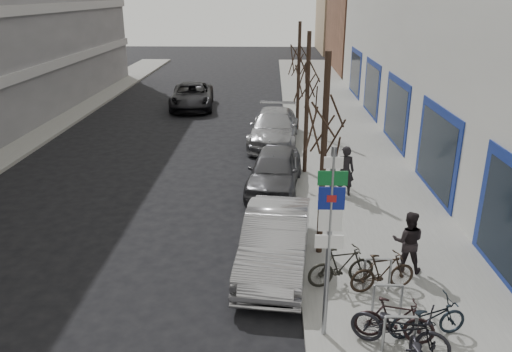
# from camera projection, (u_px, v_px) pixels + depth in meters

# --- Properties ---
(ground) EXTENTS (120.00, 120.00, 0.00)m
(ground) POSITION_uv_depth(u_px,v_px,m) (209.00, 337.00, 10.47)
(ground) COLOR black
(ground) RESTS_ON ground
(sidewalk_east) EXTENTS (5.00, 70.00, 0.15)m
(sidewalk_east) POSITION_uv_depth(u_px,v_px,m) (353.00, 174.00, 19.69)
(sidewalk_east) COLOR slate
(sidewalk_east) RESTS_ON ground
(brick_building_far) EXTENTS (12.00, 14.00, 8.00)m
(brick_building_far) POSITION_uv_depth(u_px,v_px,m) (399.00, 25.00, 46.22)
(brick_building_far) COLOR brown
(brick_building_far) RESTS_ON ground
(tan_building_far) EXTENTS (13.00, 12.00, 9.00)m
(tan_building_far) POSITION_uv_depth(u_px,v_px,m) (374.00, 13.00, 60.10)
(tan_building_far) COLOR #937A5B
(tan_building_far) RESTS_ON ground
(highway_sign_pole) EXTENTS (0.55, 0.10, 4.20)m
(highway_sign_pole) POSITION_uv_depth(u_px,v_px,m) (329.00, 234.00, 9.54)
(highway_sign_pole) COLOR gray
(highway_sign_pole) RESTS_ON ground
(bike_rack) EXTENTS (0.66, 2.26, 0.83)m
(bike_rack) POSITION_uv_depth(u_px,v_px,m) (388.00, 297.00, 10.69)
(bike_rack) COLOR gray
(bike_rack) RESTS_ON sidewalk_east
(tree_near) EXTENTS (1.80, 1.80, 5.50)m
(tree_near) POSITION_uv_depth(u_px,v_px,m) (326.00, 109.00, 12.25)
(tree_near) COLOR black
(tree_near) RESTS_ON ground
(tree_mid) EXTENTS (1.80, 1.80, 5.50)m
(tree_mid) POSITION_uv_depth(u_px,v_px,m) (308.00, 70.00, 18.35)
(tree_mid) COLOR black
(tree_mid) RESTS_ON ground
(tree_far) EXTENTS (1.80, 1.80, 5.50)m
(tree_far) POSITION_uv_depth(u_px,v_px,m) (299.00, 51.00, 24.45)
(tree_far) COLOR black
(tree_far) RESTS_ON ground
(meter_front) EXTENTS (0.10, 0.08, 1.27)m
(meter_front) POSITION_uv_depth(u_px,v_px,m) (304.00, 234.00, 12.90)
(meter_front) COLOR gray
(meter_front) RESTS_ON sidewalk_east
(meter_mid) EXTENTS (0.10, 0.08, 1.27)m
(meter_mid) POSITION_uv_depth(u_px,v_px,m) (295.00, 165.00, 18.06)
(meter_mid) COLOR gray
(meter_mid) RESTS_ON sidewalk_east
(meter_back) EXTENTS (0.10, 0.08, 1.27)m
(meter_back) POSITION_uv_depth(u_px,v_px,m) (290.00, 127.00, 23.22)
(meter_back) COLOR gray
(meter_back) RESTS_ON sidewalk_east
(bike_near_right) EXTENTS (1.68, 0.83, 0.98)m
(bike_near_right) POSITION_uv_depth(u_px,v_px,m) (394.00, 320.00, 9.98)
(bike_near_right) COLOR black
(bike_near_right) RESTS_ON sidewalk_east
(bike_mid_curb) EXTENTS (1.72, 0.83, 1.01)m
(bike_mid_curb) POSITION_uv_depth(u_px,v_px,m) (428.00, 315.00, 10.11)
(bike_mid_curb) COLOR black
(bike_mid_curb) RESTS_ON sidewalk_east
(bike_mid_inner) EXTENTS (1.77, 0.91, 1.03)m
(bike_mid_inner) POSITION_uv_depth(u_px,v_px,m) (341.00, 266.00, 11.90)
(bike_mid_inner) COLOR black
(bike_mid_inner) RESTS_ON sidewalk_east
(bike_far_curb) EXTENTS (2.02, 1.38, 1.19)m
(bike_far_curb) POSITION_uv_depth(u_px,v_px,m) (400.00, 324.00, 9.67)
(bike_far_curb) COLOR black
(bike_far_curb) RESTS_ON sidewalk_east
(bike_far_inner) EXTENTS (1.71, 0.89, 1.00)m
(bike_far_inner) POSITION_uv_depth(u_px,v_px,m) (383.00, 272.00, 11.68)
(bike_far_inner) COLOR black
(bike_far_inner) RESTS_ON sidewalk_east
(parked_car_front) EXTENTS (2.07, 4.76, 1.52)m
(parked_car_front) POSITION_uv_depth(u_px,v_px,m) (275.00, 241.00, 12.87)
(parked_car_front) COLOR #99999D
(parked_car_front) RESTS_ON ground
(parked_car_mid) EXTENTS (2.30, 4.58, 1.50)m
(parked_car_mid) POSITION_uv_depth(u_px,v_px,m) (275.00, 170.00, 18.06)
(parked_car_mid) COLOR #444448
(parked_car_mid) RESTS_ON ground
(parked_car_back) EXTENTS (2.59, 5.52, 1.56)m
(parked_car_back) POSITION_uv_depth(u_px,v_px,m) (274.00, 127.00, 23.66)
(parked_car_back) COLOR gray
(parked_car_back) RESTS_ON ground
(lane_car) EXTENTS (3.01, 5.69, 1.52)m
(lane_car) POSITION_uv_depth(u_px,v_px,m) (192.00, 96.00, 30.96)
(lane_car) COLOR black
(lane_car) RESTS_ON ground
(pedestrian_near) EXTENTS (0.67, 0.47, 1.77)m
(pedestrian_near) POSITION_uv_depth(u_px,v_px,m) (345.00, 171.00, 17.14)
(pedestrian_near) COLOR black
(pedestrian_near) RESTS_ON sidewalk_east
(pedestrian_far) EXTENTS (0.67, 0.53, 1.63)m
(pedestrian_far) POSITION_uv_depth(u_px,v_px,m) (408.00, 241.00, 12.45)
(pedestrian_far) COLOR black
(pedestrian_far) RESTS_ON sidewalk_east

